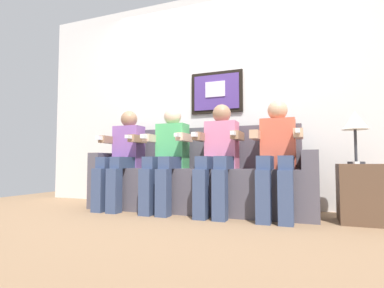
{
  "coord_description": "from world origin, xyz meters",
  "views": [
    {
      "loc": [
        1.11,
        -2.73,
        0.51
      ],
      "look_at": [
        0.0,
        0.15,
        0.7
      ],
      "focal_mm": 28.39,
      "sensor_mm": 36.0,
      "label": 1
    }
  ],
  "objects_px": {
    "table_lamp": "(355,123)",
    "person_right_center": "(219,153)",
    "person_leftmost": "(123,154)",
    "person_rightmost": "(277,152)",
    "spare_remote_on_table": "(356,163)",
    "side_table_right": "(364,193)",
    "couch": "(198,181)",
    "person_left_center": "(168,154)"
  },
  "relations": [
    {
      "from": "person_rightmost",
      "to": "couch",
      "type": "bearing_deg",
      "value": 168.63
    },
    {
      "from": "side_table_right",
      "to": "table_lamp",
      "type": "distance_m",
      "value": 0.61
    },
    {
      "from": "person_right_center",
      "to": "table_lamp",
      "type": "distance_m",
      "value": 1.24
    },
    {
      "from": "person_leftmost",
      "to": "person_right_center",
      "type": "xyz_separation_m",
      "value": [
        1.12,
        0.0,
        0.0
      ]
    },
    {
      "from": "couch",
      "to": "table_lamp",
      "type": "relative_size",
      "value": 5.17
    },
    {
      "from": "table_lamp",
      "to": "spare_remote_on_table",
      "type": "xyz_separation_m",
      "value": [
        -0.02,
        -0.14,
        -0.35
      ]
    },
    {
      "from": "person_rightmost",
      "to": "spare_remote_on_table",
      "type": "height_order",
      "value": "person_rightmost"
    },
    {
      "from": "side_table_right",
      "to": "table_lamp",
      "type": "height_order",
      "value": "table_lamp"
    },
    {
      "from": "person_leftmost",
      "to": "person_rightmost",
      "type": "height_order",
      "value": "same"
    },
    {
      "from": "person_rightmost",
      "to": "side_table_right",
      "type": "bearing_deg",
      "value": 4.97
    },
    {
      "from": "person_right_center",
      "to": "person_rightmost",
      "type": "height_order",
      "value": "same"
    },
    {
      "from": "table_lamp",
      "to": "person_right_center",
      "type": "bearing_deg",
      "value": -176.01
    },
    {
      "from": "table_lamp",
      "to": "couch",
      "type": "bearing_deg",
      "value": 176.78
    },
    {
      "from": "person_right_center",
      "to": "person_rightmost",
      "type": "distance_m",
      "value": 0.56
    },
    {
      "from": "person_leftmost",
      "to": "person_right_center",
      "type": "bearing_deg",
      "value": 0.0
    },
    {
      "from": "couch",
      "to": "person_leftmost",
      "type": "distance_m",
      "value": 0.9
    },
    {
      "from": "person_leftmost",
      "to": "table_lamp",
      "type": "height_order",
      "value": "person_leftmost"
    },
    {
      "from": "person_left_center",
      "to": "spare_remote_on_table",
      "type": "xyz_separation_m",
      "value": [
        1.75,
        -0.05,
        -0.1
      ]
    },
    {
      "from": "couch",
      "to": "person_left_center",
      "type": "bearing_deg",
      "value": -148.83
    },
    {
      "from": "couch",
      "to": "side_table_right",
      "type": "distance_m",
      "value": 1.54
    },
    {
      "from": "side_table_right",
      "to": "table_lamp",
      "type": "bearing_deg",
      "value": 153.11
    },
    {
      "from": "person_left_center",
      "to": "person_rightmost",
      "type": "bearing_deg",
      "value": 0.02
    },
    {
      "from": "person_right_center",
      "to": "person_leftmost",
      "type": "bearing_deg",
      "value": 180.0
    },
    {
      "from": "spare_remote_on_table",
      "to": "side_table_right",
      "type": "bearing_deg",
      "value": 60.63
    },
    {
      "from": "person_left_center",
      "to": "table_lamp",
      "type": "xyz_separation_m",
      "value": [
        1.77,
        0.08,
        0.25
      ]
    },
    {
      "from": "person_leftmost",
      "to": "person_rightmost",
      "type": "xyz_separation_m",
      "value": [
        1.67,
        0.0,
        -0.0
      ]
    },
    {
      "from": "person_leftmost",
      "to": "table_lamp",
      "type": "xyz_separation_m",
      "value": [
        2.33,
        0.08,
        0.25
      ]
    },
    {
      "from": "side_table_right",
      "to": "person_right_center",
      "type": "bearing_deg",
      "value": -177.21
    },
    {
      "from": "person_leftmost",
      "to": "spare_remote_on_table",
      "type": "relative_size",
      "value": 8.54
    },
    {
      "from": "person_rightmost",
      "to": "spare_remote_on_table",
      "type": "relative_size",
      "value": 8.54
    },
    {
      "from": "side_table_right",
      "to": "spare_remote_on_table",
      "type": "bearing_deg",
      "value": -119.37
    },
    {
      "from": "spare_remote_on_table",
      "to": "table_lamp",
      "type": "bearing_deg",
      "value": 82.44
    },
    {
      "from": "person_right_center",
      "to": "side_table_right",
      "type": "height_order",
      "value": "person_right_center"
    },
    {
      "from": "person_leftmost",
      "to": "spare_remote_on_table",
      "type": "height_order",
      "value": "person_leftmost"
    },
    {
      "from": "couch",
      "to": "spare_remote_on_table",
      "type": "distance_m",
      "value": 1.5
    },
    {
      "from": "couch",
      "to": "person_rightmost",
      "type": "xyz_separation_m",
      "value": [
        0.84,
        -0.17,
        0.29
      ]
    },
    {
      "from": "person_left_center",
      "to": "side_table_right",
      "type": "relative_size",
      "value": 2.22
    },
    {
      "from": "side_table_right",
      "to": "spare_remote_on_table",
      "type": "distance_m",
      "value": 0.29
    },
    {
      "from": "side_table_right",
      "to": "person_left_center",
      "type": "bearing_deg",
      "value": -178.06
    },
    {
      "from": "person_left_center",
      "to": "person_leftmost",
      "type": "bearing_deg",
      "value": 180.0
    },
    {
      "from": "spare_remote_on_table",
      "to": "person_leftmost",
      "type": "bearing_deg",
      "value": 178.72
    },
    {
      "from": "couch",
      "to": "person_right_center",
      "type": "relative_size",
      "value": 2.14
    }
  ]
}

